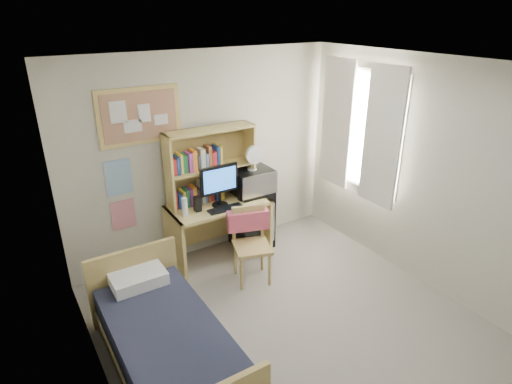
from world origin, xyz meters
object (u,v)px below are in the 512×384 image
bulletin_board (140,116)px  desk_fan (252,159)px  desk_chair (252,247)px  speaker_right (241,194)px  desk (219,231)px  microwave (252,180)px  monitor (219,186)px  bed (168,348)px  mini_fridge (251,218)px  speaker_left (197,204)px

bulletin_board → desk_fan: (1.30, -0.26, -0.66)m
desk_chair → speaker_right: 0.74m
speaker_right → desk_fan: 0.47m
bulletin_board → desk_chair: 1.96m
bulletin_board → desk: (0.77, -0.32, -1.53)m
bulletin_board → desk: size_ratio=0.75×
microwave → desk_fan: 0.30m
desk → speaker_right: (0.30, -0.06, 0.47)m
desk_chair → microwave: (0.43, 0.70, 0.51)m
bulletin_board → desk_chair: (0.87, -0.96, -1.47)m
monitor → desk_fan: bearing=12.1°
desk → desk_fan: desk_fan is taller
desk_chair → bed: bearing=-132.1°
speaker_right → microwave: microwave is taller
mini_fridge → monitor: size_ratio=1.55×
desk → mini_fridge: bearing=7.9°
speaker_left → speaker_right: 0.60m
mini_fridge → bulletin_board: bearing=170.2°
desk_fan → mini_fridge: bearing=90.0°
desk → speaker_left: bearing=-168.7°
bulletin_board → monitor: bulletin_board is taller
speaker_right → desk_chair: bearing=-108.3°
bed → desk_fan: (1.80, 1.50, 1.01)m
desk → desk_chair: bearing=-80.6°
desk_chair → bed: size_ratio=0.51×
mini_fridge → monitor: monitor is taller
desk → microwave: size_ratio=2.45×
monitor → bed: bearing=-132.2°
speaker_right → desk: bearing=168.7°
desk_chair → desk_fan: size_ratio=3.01×
monitor → desk_fan: (0.53, 0.11, 0.22)m
bulletin_board → mini_fridge: bearing=-10.6°
desk_fan → speaker_right: bearing=-153.3°
speaker_left → mini_fridge: bearing=9.1°
bulletin_board → mini_fridge: 2.01m
desk_chair → monitor: monitor is taller
desk → speaker_left: size_ratio=6.69×
desk → monitor: bearing=-90.0°
mini_fridge → desk_fan: 0.85m
desk → desk_chair: size_ratio=1.38×
desk → desk_fan: size_ratio=4.14×
desk → speaker_right: 0.56m
bulletin_board → desk_fan: 1.48m
monitor → microwave: 0.55m
mini_fridge → speaker_left: bearing=-170.2°
mini_fridge → speaker_right: size_ratio=4.86×
mini_fridge → speaker_right: (-0.23, -0.13, 0.46)m
speaker_left → desk_fan: 0.93m
speaker_right → speaker_left: bearing=-180.0°
bed → microwave: microwave is taller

